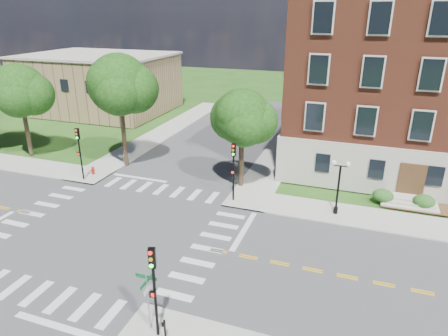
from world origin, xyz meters
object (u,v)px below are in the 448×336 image
(traffic_signal_ne, at_px, (234,165))
(push_button_post, at_px, (165,330))
(traffic_signal_nw, at_px, (79,147))
(fire_hydrant, at_px, (93,171))
(twin_lamp_west, at_px, (339,184))
(traffic_signal_se, at_px, (154,281))
(street_sign_pole, at_px, (148,291))

(traffic_signal_ne, xyz_separation_m, push_button_post, (1.66, -15.11, -2.39))
(traffic_signal_nw, relative_size, fire_hydrant, 6.40)
(traffic_signal_nw, distance_m, push_button_post, 21.68)
(traffic_signal_nw, xyz_separation_m, fire_hydrant, (0.09, 1.31, -2.72))
(traffic_signal_ne, height_order, twin_lamp_west, traffic_signal_ne)
(traffic_signal_nw, distance_m, twin_lamp_west, 22.23)
(traffic_signal_nw, height_order, push_button_post, traffic_signal_nw)
(traffic_signal_se, xyz_separation_m, street_sign_pole, (-0.53, 0.24, -0.88))
(push_button_post, bearing_deg, traffic_signal_ne, 96.26)
(push_button_post, bearing_deg, traffic_signal_nw, 137.32)
(traffic_signal_nw, height_order, fire_hydrant, traffic_signal_nw)
(traffic_signal_ne, height_order, traffic_signal_nw, same)
(twin_lamp_west, bearing_deg, push_button_post, -112.25)
(traffic_signal_se, relative_size, fire_hydrant, 6.40)
(traffic_signal_nw, bearing_deg, street_sign_pole, -43.68)
(street_sign_pole, xyz_separation_m, fire_hydrant, (-14.72, 15.45, -1.84))
(twin_lamp_west, bearing_deg, street_sign_pole, -116.17)
(traffic_signal_se, height_order, twin_lamp_west, traffic_signal_se)
(twin_lamp_west, bearing_deg, traffic_signal_nw, -177.60)
(traffic_signal_nw, height_order, twin_lamp_west, traffic_signal_nw)
(traffic_signal_ne, xyz_separation_m, traffic_signal_nw, (-14.19, -0.50, 0.00))
(fire_hydrant, bearing_deg, twin_lamp_west, -0.99)
(traffic_signal_ne, bearing_deg, traffic_signal_nw, -177.97)
(twin_lamp_west, bearing_deg, traffic_signal_se, -114.19)
(push_button_post, bearing_deg, twin_lamp_west, 67.75)
(traffic_signal_ne, bearing_deg, traffic_signal_se, -85.61)
(traffic_signal_nw, bearing_deg, push_button_post, -42.68)
(street_sign_pole, bearing_deg, traffic_signal_ne, 92.41)
(traffic_signal_ne, bearing_deg, twin_lamp_west, 3.05)
(traffic_signal_nw, xyz_separation_m, twin_lamp_west, (22.20, 0.93, -0.66))
(twin_lamp_west, relative_size, street_sign_pole, 1.36)
(street_sign_pole, bearing_deg, fire_hydrant, 133.61)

